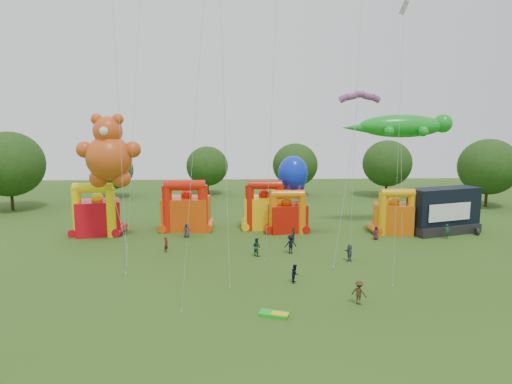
{
  "coord_description": "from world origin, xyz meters",
  "views": [
    {
      "loc": [
        -2.84,
        -27.43,
        13.39
      ],
      "look_at": [
        -0.85,
        18.0,
        6.42
      ],
      "focal_mm": 32.0,
      "sensor_mm": 36.0,
      "label": 1
    }
  ],
  "objects_px": {
    "stage_trailer": "(444,211)",
    "spectator_4": "(293,234)",
    "bouncy_castle_2": "(264,210)",
    "spectator_0": "(187,230)",
    "bouncy_castle_0": "(97,215)",
    "teddy_bear_kite": "(111,169)",
    "gecko_kite": "(401,159)",
    "octopus_kite": "(294,183)"
  },
  "relations": [
    {
      "from": "bouncy_castle_0",
      "to": "spectator_0",
      "type": "xyz_separation_m",
      "value": [
        10.82,
        -1.93,
        -1.61
      ]
    },
    {
      "from": "bouncy_castle_2",
      "to": "stage_trailer",
      "type": "bearing_deg",
      "value": -8.35
    },
    {
      "from": "octopus_kite",
      "to": "spectator_0",
      "type": "xyz_separation_m",
      "value": [
        -13.1,
        -4.35,
        -4.98
      ]
    },
    {
      "from": "bouncy_castle_2",
      "to": "gecko_kite",
      "type": "bearing_deg",
      "value": -4.97
    },
    {
      "from": "stage_trailer",
      "to": "octopus_kite",
      "type": "distance_m",
      "value": 18.56
    },
    {
      "from": "stage_trailer",
      "to": "gecko_kite",
      "type": "bearing_deg",
      "value": 160.58
    },
    {
      "from": "bouncy_castle_0",
      "to": "stage_trailer",
      "type": "height_order",
      "value": "bouncy_castle_0"
    },
    {
      "from": "stage_trailer",
      "to": "teddy_bear_kite",
      "type": "height_order",
      "value": "teddy_bear_kite"
    },
    {
      "from": "gecko_kite",
      "to": "stage_trailer",
      "type": "bearing_deg",
      "value": -19.42
    },
    {
      "from": "teddy_bear_kite",
      "to": "bouncy_castle_0",
      "type": "bearing_deg",
      "value": 127.69
    },
    {
      "from": "octopus_kite",
      "to": "spectator_0",
      "type": "bearing_deg",
      "value": -161.62
    },
    {
      "from": "bouncy_castle_0",
      "to": "spectator_4",
      "type": "height_order",
      "value": "bouncy_castle_0"
    },
    {
      "from": "octopus_kite",
      "to": "spectator_0",
      "type": "height_order",
      "value": "octopus_kite"
    },
    {
      "from": "teddy_bear_kite",
      "to": "spectator_4",
      "type": "distance_m",
      "value": 21.57
    },
    {
      "from": "bouncy_castle_0",
      "to": "spectator_4",
      "type": "bearing_deg",
      "value": -9.5
    },
    {
      "from": "bouncy_castle_2",
      "to": "stage_trailer",
      "type": "distance_m",
      "value": 21.97
    },
    {
      "from": "stage_trailer",
      "to": "spectator_4",
      "type": "height_order",
      "value": "stage_trailer"
    },
    {
      "from": "spectator_0",
      "to": "spectator_4",
      "type": "relative_size",
      "value": 1.1
    },
    {
      "from": "spectator_0",
      "to": "bouncy_castle_2",
      "type": "bearing_deg",
      "value": 8.34
    },
    {
      "from": "spectator_0",
      "to": "bouncy_castle_0",
      "type": "bearing_deg",
      "value": 153.88
    },
    {
      "from": "octopus_kite",
      "to": "spectator_0",
      "type": "relative_size",
      "value": 5.56
    },
    {
      "from": "teddy_bear_kite",
      "to": "gecko_kite",
      "type": "relative_size",
      "value": 0.99
    },
    {
      "from": "teddy_bear_kite",
      "to": "stage_trailer",
      "type": "bearing_deg",
      "value": 4.32
    },
    {
      "from": "stage_trailer",
      "to": "gecko_kite",
      "type": "relative_size",
      "value": 0.65
    },
    {
      "from": "bouncy_castle_0",
      "to": "spectator_0",
      "type": "height_order",
      "value": "bouncy_castle_0"
    },
    {
      "from": "spectator_4",
      "to": "octopus_kite",
      "type": "bearing_deg",
      "value": -164.67
    },
    {
      "from": "teddy_bear_kite",
      "to": "octopus_kite",
      "type": "xyz_separation_m",
      "value": [
        20.97,
        6.25,
        -2.47
      ]
    },
    {
      "from": "teddy_bear_kite",
      "to": "gecko_kite",
      "type": "distance_m",
      "value": 34.39
    },
    {
      "from": "gecko_kite",
      "to": "octopus_kite",
      "type": "relative_size",
      "value": 1.56
    },
    {
      "from": "stage_trailer",
      "to": "spectator_0",
      "type": "xyz_separation_m",
      "value": [
        -31.1,
        -1.05,
        -1.85
      ]
    },
    {
      "from": "spectator_4",
      "to": "bouncy_castle_0",
      "type": "bearing_deg",
      "value": -77.36
    },
    {
      "from": "spectator_0",
      "to": "gecko_kite",
      "type": "bearing_deg",
      "value": -9.97
    },
    {
      "from": "gecko_kite",
      "to": "spectator_4",
      "type": "relative_size",
      "value": 9.52
    },
    {
      "from": "bouncy_castle_2",
      "to": "spectator_0",
      "type": "bearing_deg",
      "value": -155.64
    },
    {
      "from": "bouncy_castle_2",
      "to": "spectator_4",
      "type": "distance_m",
      "value": 7.06
    },
    {
      "from": "bouncy_castle_0",
      "to": "stage_trailer",
      "type": "relative_size",
      "value": 0.68
    },
    {
      "from": "spectator_0",
      "to": "spectator_4",
      "type": "height_order",
      "value": "spectator_0"
    },
    {
      "from": "bouncy_castle_2",
      "to": "teddy_bear_kite",
      "type": "distance_m",
      "value": 19.21
    },
    {
      "from": "bouncy_castle_0",
      "to": "teddy_bear_kite",
      "type": "bearing_deg",
      "value": -52.31
    },
    {
      "from": "bouncy_castle_0",
      "to": "stage_trailer",
      "type": "xyz_separation_m",
      "value": [
        41.92,
        -0.88,
        0.25
      ]
    },
    {
      "from": "gecko_kite",
      "to": "spectator_0",
      "type": "xyz_separation_m",
      "value": [
        -26.21,
        -2.77,
        -8.04
      ]
    },
    {
      "from": "bouncy_castle_2",
      "to": "spectator_4",
      "type": "xyz_separation_m",
      "value": [
        2.99,
        -6.18,
        -1.64
      ]
    }
  ]
}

